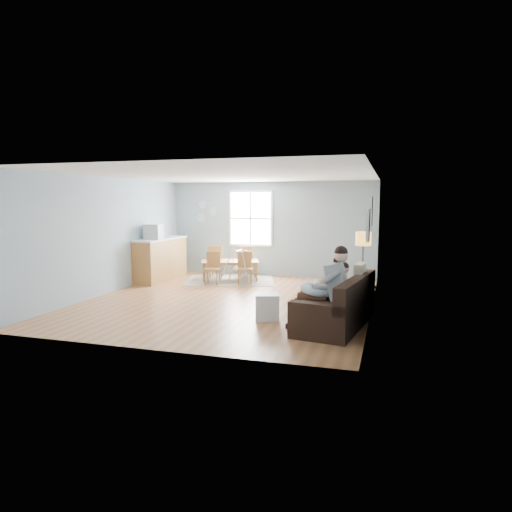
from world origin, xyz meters
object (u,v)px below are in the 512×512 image
(storage_cube, at_px, (267,307))
(baby_swing, at_px, (239,268))
(father, at_px, (326,285))
(chair_se, at_px, (245,266))
(floor_lamp, at_px, (363,245))
(chair_sw, at_px, (213,266))
(chair_nw, at_px, (216,259))
(chair_ne, at_px, (246,259))
(sofa, at_px, (339,309))
(monitor, at_px, (153,232))
(toddler, at_px, (338,282))
(counter, at_px, (161,259))
(dining_table, at_px, (230,271))

(storage_cube, xyz_separation_m, baby_swing, (-1.72, 3.49, 0.15))
(father, bearing_deg, chair_se, 125.70)
(floor_lamp, relative_size, chair_sw, 1.80)
(father, relative_size, chair_nw, 1.58)
(storage_cube, height_order, chair_ne, chair_ne)
(sofa, distance_m, storage_cube, 1.31)
(chair_sw, height_order, monitor, monitor)
(toddler, relative_size, chair_nw, 0.97)
(monitor, bearing_deg, counter, 91.48)
(storage_cube, relative_size, dining_table, 0.34)
(dining_table, relative_size, baby_swing, 1.78)
(storage_cube, distance_m, chair_ne, 4.76)
(sofa, xyz_separation_m, counter, (-5.21, 3.36, 0.28))
(father, xyz_separation_m, chair_sw, (-3.41, 3.40, -0.28))
(father, distance_m, toddler, 0.52)
(storage_cube, bearing_deg, baby_swing, 116.31)
(toddler, bearing_deg, counter, 148.65)
(toddler, distance_m, floor_lamp, 1.52)
(counter, bearing_deg, dining_table, 12.99)
(chair_se, height_order, chair_nw, chair_nw)
(counter, relative_size, baby_swing, 2.38)
(counter, bearing_deg, chair_se, -0.24)
(counter, bearing_deg, toddler, -31.35)
(chair_sw, xyz_separation_m, chair_ne, (0.47, 1.34, 0.03))
(sofa, xyz_separation_m, monitor, (-5.20, 2.97, 1.04))
(monitor, bearing_deg, dining_table, 23.95)
(chair_se, distance_m, counter, 2.42)
(chair_sw, xyz_separation_m, counter, (-1.62, 0.24, 0.11))
(father, xyz_separation_m, chair_ne, (-2.93, 4.74, -0.25))
(chair_ne, bearing_deg, monitor, -144.50)
(floor_lamp, height_order, chair_se, floor_lamp)
(chair_ne, distance_m, baby_swing, 0.92)
(toddler, bearing_deg, chair_nw, 134.11)
(dining_table, distance_m, chair_se, 0.74)
(chair_se, distance_m, monitor, 2.59)
(chair_se, bearing_deg, monitor, -171.00)
(chair_nw, relative_size, monitor, 2.00)
(father, bearing_deg, storage_cube, 162.81)
(chair_se, distance_m, chair_ne, 1.15)
(monitor, bearing_deg, chair_sw, 5.26)
(father, xyz_separation_m, storage_cube, (-1.12, 0.35, -0.52))
(dining_table, distance_m, chair_ne, 0.75)
(chair_sw, distance_m, chair_se, 0.83)
(sofa, xyz_separation_m, father, (-0.18, -0.28, 0.45))
(baby_swing, bearing_deg, father, -53.41)
(father, distance_m, counter, 6.22)
(dining_table, distance_m, chair_nw, 0.76)
(sofa, distance_m, floor_lamp, 1.89)
(chair_nw, xyz_separation_m, chair_ne, (0.81, 0.24, -0.01))
(toddler, relative_size, chair_se, 1.02)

